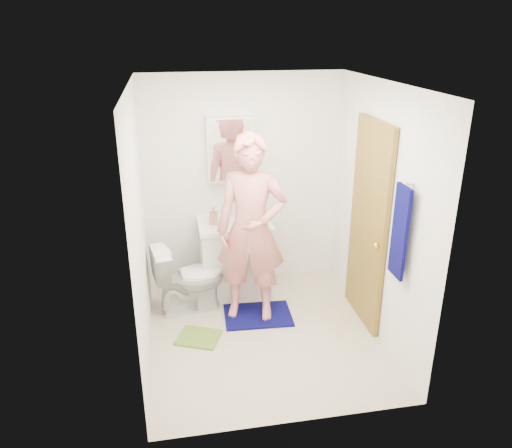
{
  "coord_description": "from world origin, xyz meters",
  "views": [
    {
      "loc": [
        -0.83,
        -4.09,
        2.84
      ],
      "look_at": [
        -0.03,
        0.25,
        1.08
      ],
      "focal_mm": 35.0,
      "sensor_mm": 36.0,
      "label": 1
    }
  ],
  "objects_px": {
    "toothbrush_cup": "(260,213)",
    "soap_dispenser": "(214,216)",
    "medicine_cabinet": "(230,149)",
    "towel": "(400,232)",
    "toilet": "(189,278)",
    "man": "(251,230)",
    "vanity_cabinet": "(235,259)"
  },
  "relations": [
    {
      "from": "toilet",
      "to": "man",
      "type": "distance_m",
      "value": 0.9
    },
    {
      "from": "toilet",
      "to": "vanity_cabinet",
      "type": "bearing_deg",
      "value": -69.78
    },
    {
      "from": "vanity_cabinet",
      "to": "toilet",
      "type": "height_order",
      "value": "vanity_cabinet"
    },
    {
      "from": "medicine_cabinet",
      "to": "soap_dispenser",
      "type": "height_order",
      "value": "medicine_cabinet"
    },
    {
      "from": "towel",
      "to": "vanity_cabinet",
      "type": "bearing_deg",
      "value": 128.47
    },
    {
      "from": "towel",
      "to": "toilet",
      "type": "height_order",
      "value": "towel"
    },
    {
      "from": "vanity_cabinet",
      "to": "medicine_cabinet",
      "type": "bearing_deg",
      "value": 90.0
    },
    {
      "from": "soap_dispenser",
      "to": "towel",
      "type": "bearing_deg",
      "value": -46.07
    },
    {
      "from": "toilet",
      "to": "man",
      "type": "bearing_deg",
      "value": -121.42
    },
    {
      "from": "toothbrush_cup",
      "to": "soap_dispenser",
      "type": "bearing_deg",
      "value": -166.07
    },
    {
      "from": "vanity_cabinet",
      "to": "man",
      "type": "relative_size",
      "value": 0.42
    },
    {
      "from": "vanity_cabinet",
      "to": "medicine_cabinet",
      "type": "height_order",
      "value": "medicine_cabinet"
    },
    {
      "from": "soap_dispenser",
      "to": "man",
      "type": "distance_m",
      "value": 0.62
    },
    {
      "from": "vanity_cabinet",
      "to": "soap_dispenser",
      "type": "bearing_deg",
      "value": -173.23
    },
    {
      "from": "man",
      "to": "soap_dispenser",
      "type": "bearing_deg",
      "value": 136.85
    },
    {
      "from": "towel",
      "to": "toilet",
      "type": "bearing_deg",
      "value": 145.44
    },
    {
      "from": "medicine_cabinet",
      "to": "man",
      "type": "xyz_separation_m",
      "value": [
        0.09,
        -0.78,
        -0.63
      ]
    },
    {
      "from": "towel",
      "to": "toilet",
      "type": "xyz_separation_m",
      "value": [
        -1.71,
        1.18,
        -0.88
      ]
    },
    {
      "from": "toilet",
      "to": "man",
      "type": "relative_size",
      "value": 0.39
    },
    {
      "from": "medicine_cabinet",
      "to": "toilet",
      "type": "distance_m",
      "value": 1.44
    },
    {
      "from": "toilet",
      "to": "soap_dispenser",
      "type": "xyz_separation_m",
      "value": [
        0.3,
        0.28,
        0.57
      ]
    },
    {
      "from": "medicine_cabinet",
      "to": "toothbrush_cup",
      "type": "relative_size",
      "value": 5.71
    },
    {
      "from": "vanity_cabinet",
      "to": "toothbrush_cup",
      "type": "distance_m",
      "value": 0.59
    },
    {
      "from": "vanity_cabinet",
      "to": "man",
      "type": "bearing_deg",
      "value": -80.37
    },
    {
      "from": "vanity_cabinet",
      "to": "medicine_cabinet",
      "type": "xyz_separation_m",
      "value": [
        0.0,
        0.22,
        1.2
      ]
    },
    {
      "from": "vanity_cabinet",
      "to": "towel",
      "type": "bearing_deg",
      "value": -51.53
    },
    {
      "from": "towel",
      "to": "toilet",
      "type": "distance_m",
      "value": 2.25
    },
    {
      "from": "soap_dispenser",
      "to": "medicine_cabinet",
      "type": "bearing_deg",
      "value": 48.23
    },
    {
      "from": "vanity_cabinet",
      "to": "medicine_cabinet",
      "type": "relative_size",
      "value": 1.14
    },
    {
      "from": "medicine_cabinet",
      "to": "man",
      "type": "relative_size",
      "value": 0.37
    },
    {
      "from": "soap_dispenser",
      "to": "man",
      "type": "height_order",
      "value": "man"
    },
    {
      "from": "vanity_cabinet",
      "to": "toilet",
      "type": "bearing_deg",
      "value": -149.84
    }
  ]
}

